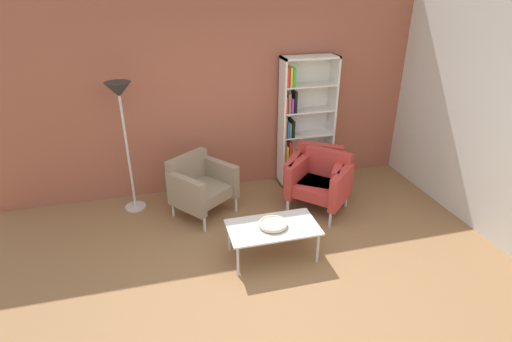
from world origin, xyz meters
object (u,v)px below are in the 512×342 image
Objects in this scene: bookshelf_tall at (301,124)px; armchair_corner_red at (321,181)px; decorative_bowl at (273,224)px; armchair_by_bookshelf at (200,185)px; armchair_near_window at (316,175)px; floor_lamp_torchiere at (121,106)px; coffee_table_low at (273,229)px.

bookshelf_tall is 1.00m from armchair_corner_red.
decorative_bowl is 0.34× the size of armchair_corner_red.
armchair_by_bookshelf is 1.00× the size of armchair_near_window.
decorative_bowl is at bearing -97.95° from armchair_by_bookshelf.
bookshelf_tall reaches higher than armchair_near_window.
armchair_by_bookshelf is 1.39m from floor_lamp_torchiere.
coffee_table_low is 0.57× the size of floor_lamp_torchiere.
floor_lamp_torchiere is at bearing 135.08° from decorative_bowl.
armchair_near_window is (-0.00, -0.66, -0.51)m from bookshelf_tall.
coffee_table_low is 1.33m from armchair_by_bookshelf.
armchair_near_window is at bearing 48.36° from decorative_bowl.
coffee_table_low is 1.41m from armchair_near_window.
armchair_corner_red is at bearing -14.85° from floor_lamp_torchiere.
armchair_by_bookshelf and armchair_corner_red have the same top height.
floor_lamp_torchiere is (-0.87, 0.35, 1.03)m from armchair_by_bookshelf.
coffee_table_low is 2.40m from floor_lamp_torchiere.
armchair_corner_red is at bearing 42.75° from decorative_bowl.
decorative_bowl is at bearing -118.75° from bookshelf_tall.
decorative_bowl is at bearing 75.96° from coffee_table_low.
armchair_corner_red is 1.00× the size of armchair_near_window.
armchair_corner_red is (0.93, 0.86, -0.02)m from decorative_bowl.
coffee_table_low is 3.12× the size of decorative_bowl.
armchair_by_bookshelf is (-0.65, 1.16, -0.02)m from decorative_bowl.
coffee_table_low is at bearing -97.21° from armchair_near_window.
armchair_by_bookshelf reaches higher than coffee_table_low.
floor_lamp_torchiere is at bearing 120.88° from armchair_by_bookshelf.
decorative_bowl reaches higher than coffee_table_low.
armchair_near_window is 2.70m from floor_lamp_torchiere.
armchair_corner_red is at bearing 42.75° from coffee_table_low.
floor_lamp_torchiere is (-1.51, 1.51, 1.01)m from decorative_bowl.
bookshelf_tall is at bearing 4.78° from floor_lamp_torchiere.
bookshelf_tall reaches higher than armchair_by_bookshelf.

